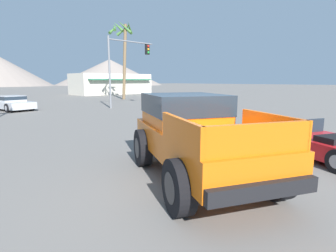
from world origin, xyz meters
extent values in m
plane|color=slate|center=(0.00, 0.00, 0.00)|extent=(320.00, 320.00, 0.00)
cube|color=orange|center=(0.16, 0.25, 0.85)|extent=(3.66, 4.85, 0.61)
cube|color=orange|center=(0.54, 1.05, 1.53)|extent=(2.44, 2.53, 0.76)
cube|color=#1E2833|center=(0.54, 1.05, 1.67)|extent=(2.49, 2.58, 0.48)
cube|color=orange|center=(-1.21, -0.48, 1.39)|extent=(0.85, 1.64, 0.48)
cube|color=orange|center=(0.44, -1.28, 1.39)|extent=(0.85, 1.64, 0.48)
cube|color=orange|center=(-0.76, -1.64, 1.39)|extent=(1.69, 0.87, 0.48)
cube|color=black|center=(1.15, 2.30, 0.67)|extent=(1.76, 0.96, 0.24)
cube|color=black|center=(-0.84, -1.81, 0.67)|extent=(1.76, 0.96, 0.24)
cylinder|color=black|center=(-0.13, 1.92, 0.49)|extent=(0.70, 1.01, 0.97)
cylinder|color=#232326|center=(-0.13, 1.92, 0.49)|extent=(0.53, 0.63, 0.54)
cylinder|color=black|center=(1.65, 1.06, 0.49)|extent=(0.70, 1.01, 0.97)
cylinder|color=#232326|center=(1.65, 1.06, 0.49)|extent=(0.53, 0.63, 0.54)
cylinder|color=black|center=(-1.33, -0.57, 0.49)|extent=(0.70, 1.01, 0.97)
cylinder|color=#232326|center=(-1.33, -0.57, 0.49)|extent=(0.53, 0.63, 0.54)
cylinder|color=black|center=(0.44, -1.43, 0.49)|extent=(0.70, 1.01, 0.97)
cylinder|color=#232326|center=(0.44, -1.43, 0.49)|extent=(0.53, 0.63, 0.54)
cube|color=red|center=(4.26, -0.99, 0.39)|extent=(3.45, 4.78, 0.44)
cube|color=#1E2833|center=(4.46, -0.54, 0.83)|extent=(1.41, 0.68, 0.43)
cylinder|color=black|center=(4.04, 0.62, 0.30)|extent=(0.45, 0.65, 0.61)
cylinder|color=#9E9EA3|center=(4.04, 0.62, 0.30)|extent=(0.35, 0.40, 0.34)
cylinder|color=black|center=(5.61, -0.09, 0.30)|extent=(0.45, 0.65, 0.61)
cylinder|color=#9E9EA3|center=(5.61, -0.09, 0.30)|extent=(0.35, 0.40, 0.34)
cube|color=#B7BABF|center=(0.88, 19.44, 0.43)|extent=(2.44, 4.47, 0.51)
cube|color=#B7BABF|center=(0.86, 19.54, 0.89)|extent=(1.83, 2.01, 0.43)
cube|color=#1E2833|center=(0.86, 19.54, 0.95)|extent=(1.87, 2.05, 0.26)
cylinder|color=black|center=(1.94, 18.28, 0.32)|extent=(0.32, 0.66, 0.63)
cylinder|color=#9E9EA3|center=(1.94, 18.28, 0.32)|extent=(0.29, 0.38, 0.35)
cylinder|color=black|center=(0.25, 18.00, 0.32)|extent=(0.32, 0.66, 0.63)
cylinder|color=#9E9EA3|center=(0.25, 18.00, 0.32)|extent=(0.29, 0.38, 0.35)
cylinder|color=black|center=(1.52, 20.87, 0.32)|extent=(0.32, 0.66, 0.63)
cylinder|color=#9E9EA3|center=(1.52, 20.87, 0.32)|extent=(0.29, 0.38, 0.35)
cylinder|color=slate|center=(7.14, 15.40, 2.88)|extent=(0.16, 0.16, 5.76)
cylinder|color=slate|center=(9.39, 15.40, 5.51)|extent=(4.49, 0.11, 0.11)
cube|color=black|center=(11.10, 15.40, 5.01)|extent=(0.34, 0.26, 0.90)
sphere|color=red|center=(11.10, 15.25, 5.28)|extent=(0.20, 0.20, 0.20)
sphere|color=orange|center=(11.10, 15.25, 5.01)|extent=(0.20, 0.20, 0.20)
sphere|color=green|center=(11.10, 15.25, 4.74)|extent=(0.20, 0.20, 0.20)
cylinder|color=brown|center=(13.94, 23.15, 4.34)|extent=(0.36, 1.12, 8.67)
cone|color=#427533|center=(14.65, 23.55, 8.44)|extent=(0.38, 1.39, 1.06)
cone|color=#427533|center=(14.73, 24.23, 8.32)|extent=(1.55, 1.70, 1.48)
cone|color=#427533|center=(13.51, 24.54, 8.31)|extent=(1.98, 1.12, 1.53)
cone|color=#427533|center=(13.21, 23.96, 8.40)|extent=(1.11, 1.58, 1.21)
cone|color=#427533|center=(13.27, 23.22, 8.36)|extent=(0.89, 1.36, 1.28)
cone|color=#427533|center=(13.68, 22.66, 8.33)|extent=(1.70, 0.82, 1.42)
cone|color=#427533|center=(14.54, 22.83, 8.36)|extent=(1.56, 1.40, 1.33)
cube|color=beige|center=(19.93, 35.87, 1.69)|extent=(12.85, 5.70, 3.37)
cube|color=#286B4C|center=(19.93, 32.67, 2.43)|extent=(11.57, 0.70, 0.20)
cone|color=gray|center=(69.62, 117.90, 6.58)|extent=(54.47, 54.47, 13.17)
camera|label=1|loc=(-4.33, -3.45, 2.24)|focal=28.00mm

